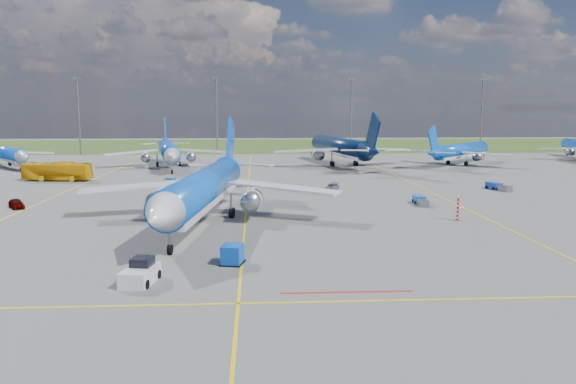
{
  "coord_description": "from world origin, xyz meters",
  "views": [
    {
      "loc": [
        1.3,
        -57.99,
        13.62
      ],
      "look_at": [
        5.04,
        6.13,
        4.0
      ],
      "focal_mm": 35.0,
      "sensor_mm": 36.0,
      "label": 1
    }
  ],
  "objects": [
    {
      "name": "uld_container",
      "position": [
        -0.81,
        -9.67,
        0.85
      ],
      "size": [
        2.1,
        2.42,
        1.69
      ],
      "primitive_type": "cube",
      "rotation": [
        0.0,
        0.0,
        -0.21
      ],
      "color": "#0D46BB",
      "rests_on": "ground"
    },
    {
      "name": "grass_strip",
      "position": [
        0.0,
        150.0,
        0.0
      ],
      "size": [
        400.0,
        80.0,
        0.01
      ],
      "primitive_type": "cube",
      "color": "#2D4719",
      "rests_on": "ground"
    },
    {
      "name": "service_car_c",
      "position": [
        14.08,
        34.37,
        0.57
      ],
      "size": [
        3.17,
        4.24,
        1.14
      ],
      "primitive_type": "imported",
      "rotation": [
        0.0,
        0.0,
        -0.46
      ],
      "color": "#999999",
      "rests_on": "ground"
    },
    {
      "name": "baggage_tug_w",
      "position": [
        24.81,
        19.76,
        0.52
      ],
      "size": [
        1.69,
        5.06,
        1.12
      ],
      "rotation": [
        0.0,
        0.0,
        -0.08
      ],
      "color": "#1B58A4",
      "rests_on": "ground"
    },
    {
      "name": "ground",
      "position": [
        0.0,
        0.0,
        0.0
      ],
      "size": [
        400.0,
        400.0,
        0.0
      ],
      "primitive_type": "plane",
      "color": "#5B5B58",
      "rests_on": "ground"
    },
    {
      "name": "bg_jet_ne",
      "position": [
        51.81,
        76.6,
        0.0
      ],
      "size": [
        45.62,
        46.01,
        9.64
      ],
      "primitive_type": null,
      "rotation": [
        0.0,
        0.0,
        2.39
      ],
      "color": "blue",
      "rests_on": "ground"
    },
    {
      "name": "service_car_a",
      "position": [
        -31.54,
        19.91,
        0.66
      ],
      "size": [
        3.45,
        4.11,
        1.33
      ],
      "primitive_type": "imported",
      "rotation": [
        0.0,
        0.0,
        0.58
      ],
      "color": "#999999",
      "rests_on": "ground"
    },
    {
      "name": "bg_jet_nnw",
      "position": [
        -18.74,
        72.93,
        0.0
      ],
      "size": [
        39.08,
        46.86,
        10.87
      ],
      "primitive_type": null,
      "rotation": [
        0.0,
        0.0,
        0.2
      ],
      "color": "blue",
      "rests_on": "ground"
    },
    {
      "name": "taxiway_lines",
      "position": [
        0.17,
        27.7,
        0.01
      ],
      "size": [
        60.25,
        160.0,
        0.02
      ],
      "color": "yellow",
      "rests_on": "ground"
    },
    {
      "name": "apron_bus",
      "position": [
        -36.17,
        49.75,
        1.79
      ],
      "size": [
        13.15,
        4.65,
        3.59
      ],
      "primitive_type": "imported",
      "rotation": [
        0.0,
        0.0,
        1.44
      ],
      "color": "#E9AD0D",
      "rests_on": "ground"
    },
    {
      "name": "service_car_b",
      "position": [
        -2.52,
        40.28,
        0.66
      ],
      "size": [
        5.07,
        2.98,
        1.33
      ],
      "primitive_type": "imported",
      "rotation": [
        0.0,
        0.0,
        1.74
      ],
      "color": "#999999",
      "rests_on": "ground"
    },
    {
      "name": "pushback_tug",
      "position": [
        -7.8,
        -14.7,
        0.78
      ],
      "size": [
        2.77,
        5.78,
        1.92
      ],
      "rotation": [
        0.0,
        0.0,
        -0.17
      ],
      "color": "silver",
      "rests_on": "ground"
    },
    {
      "name": "baggage_tug_c",
      "position": [
        -14.39,
        43.81,
        0.49
      ],
      "size": [
        1.99,
        4.85,
        1.06
      ],
      "rotation": [
        0.0,
        0.0,
        -0.16
      ],
      "color": "#1A4EA0",
      "rests_on": "ground"
    },
    {
      "name": "bg_jet_nw",
      "position": [
        -57.43,
        75.8,
        0.0
      ],
      "size": [
        43.14,
        44.09,
        9.2
      ],
      "primitive_type": null,
      "rotation": [
        0.0,
        0.0,
        0.71
      ],
      "color": "blue",
      "rests_on": "ground"
    },
    {
      "name": "baggage_tug_e",
      "position": [
        41.91,
        33.03,
        0.54
      ],
      "size": [
        2.82,
        5.31,
        1.15
      ],
      "rotation": [
        0.0,
        0.0,
        0.3
      ],
      "color": "#1A3B9E",
      "rests_on": "ground"
    },
    {
      "name": "bg_jet_n",
      "position": [
        21.74,
        76.82,
        0.0
      ],
      "size": [
        44.38,
        53.44,
        12.46
      ],
      "primitive_type": null,
      "rotation": [
        0.0,
        0.0,
        3.33
      ],
      "color": "#071C3F",
      "rests_on": "ground"
    },
    {
      "name": "main_airliner",
      "position": [
        -4.92,
        8.94,
        0.0
      ],
      "size": [
        40.33,
        49.86,
        12.03
      ],
      "primitive_type": null,
      "rotation": [
        0.0,
        0.0,
        -0.12
      ],
      "color": "blue",
      "rests_on": "ground"
    },
    {
      "name": "warning_post",
      "position": [
        26.0,
        8.0,
        1.5
      ],
      "size": [
        0.5,
        0.5,
        3.0
      ],
      "primitive_type": "cylinder",
      "color": "red",
      "rests_on": "ground"
    },
    {
      "name": "floodlight_masts",
      "position": [
        10.0,
        110.0,
        12.56
      ],
      "size": [
        202.2,
        0.5,
        22.7
      ],
      "color": "slate",
      "rests_on": "ground"
    }
  ]
}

